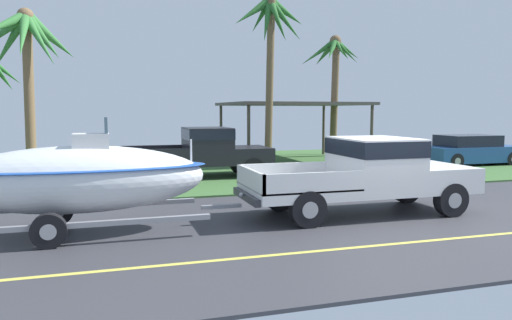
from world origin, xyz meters
TOP-DOWN VIEW (x-y plane):
  - ground at (0.00, 8.38)m, footprint 36.00×22.00m
  - pickup_truck_towing at (0.07, 0.79)m, footprint 5.80×2.09m
  - boat_on_trailer at (-6.66, 0.79)m, footprint 6.23×2.17m
  - parked_pickup_background at (-2.60, 7.93)m, footprint 5.58×2.02m
  - parked_sedan_near at (9.61, 8.50)m, footprint 4.39×1.91m
  - carport_awning at (2.50, 12.48)m, footprint 6.30×5.60m
  - palm_tree_near_right at (5.40, 13.99)m, footprint 3.32×3.72m
  - palm_tree_mid at (-8.25, 6.46)m, footprint 3.13×3.68m
  - palm_tree_far_left at (0.18, 8.86)m, footprint 3.16×3.33m

SIDE VIEW (x-z plane):
  - ground at x=0.00m, z-range -0.07..0.04m
  - parked_sedan_near at x=9.61m, z-range -0.02..1.36m
  - pickup_truck_towing at x=0.07m, z-range 0.11..1.95m
  - parked_pickup_background at x=-2.60m, z-range 0.10..1.96m
  - boat_on_trailer at x=-6.66m, z-range -0.06..2.31m
  - carport_awning at x=2.50m, z-range 1.30..4.16m
  - palm_tree_mid at x=-8.25m, z-range 1.56..7.05m
  - palm_tree_near_right at x=5.40m, z-range 1.69..8.08m
  - palm_tree_far_left at x=0.18m, z-range 2.09..9.06m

